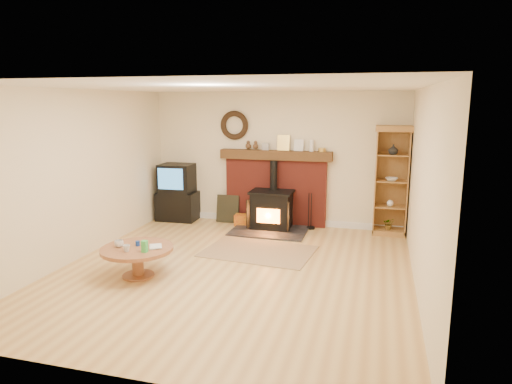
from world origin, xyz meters
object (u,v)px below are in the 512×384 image
(wood_stove, at_px, (271,211))
(curio_cabinet, at_px, (391,181))
(tv_unit, at_px, (177,193))
(coffee_table, at_px, (137,253))

(wood_stove, bearing_deg, curio_cabinet, 7.37)
(tv_unit, relative_size, coffee_table, 1.16)
(wood_stove, bearing_deg, coffee_table, -113.59)
(tv_unit, relative_size, curio_cabinet, 0.58)
(curio_cabinet, bearing_deg, tv_unit, -178.81)
(wood_stove, xyz_separation_m, coffee_table, (-1.24, -2.84, -0.02))
(wood_stove, bearing_deg, tv_unit, 174.56)
(wood_stove, relative_size, coffee_table, 1.40)
(wood_stove, distance_m, tv_unit, 2.05)
(coffee_table, bearing_deg, curio_cabinet, 42.47)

